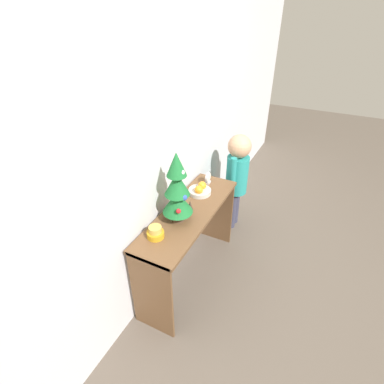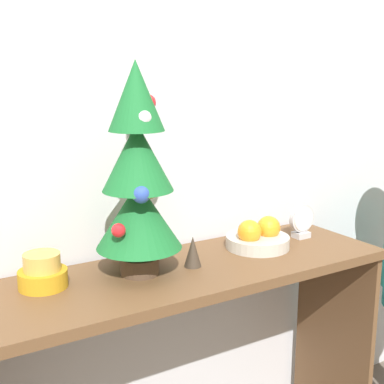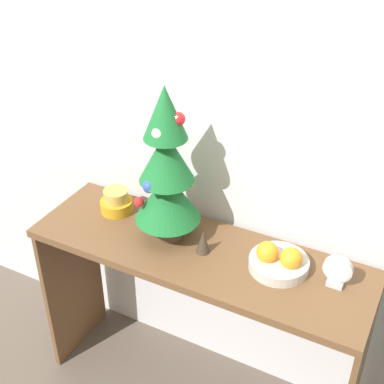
{
  "view_description": "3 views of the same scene",
  "coord_description": "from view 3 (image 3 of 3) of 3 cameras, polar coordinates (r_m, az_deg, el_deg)",
  "views": [
    {
      "loc": [
        -1.78,
        -0.73,
        2.23
      ],
      "look_at": [
        -0.01,
        0.17,
        0.96
      ],
      "focal_mm": 28.0,
      "sensor_mm": 36.0,
      "label": 1
    },
    {
      "loc": [
        -0.74,
        -1.06,
        1.32
      ],
      "look_at": [
        0.04,
        0.23,
        0.98
      ],
      "focal_mm": 50.0,
      "sensor_mm": 36.0,
      "label": 2
    },
    {
      "loc": [
        0.67,
        -1.14,
        1.97
      ],
      "look_at": [
        -0.03,
        0.2,
        1.0
      ],
      "focal_mm": 50.0,
      "sensor_mm": 36.0,
      "label": 3
    }
  ],
  "objects": [
    {
      "name": "back_wall",
      "position": [
        1.85,
        4.16,
        9.82
      ],
      "size": [
        7.0,
        0.05,
        2.5
      ],
      "primitive_type": "cube",
      "color": "silver",
      "rests_on": "ground_plane"
    },
    {
      "name": "console_table",
      "position": [
        2.03,
        0.62,
        -10.01
      ],
      "size": [
        1.25,
        0.39,
        0.77
      ],
      "color": "brown",
      "rests_on": "ground_plane"
    },
    {
      "name": "mini_tree",
      "position": [
        1.83,
        -2.72,
        2.36
      ],
      "size": [
        0.24,
        0.24,
        0.59
      ],
      "color": "#4C3828",
      "rests_on": "console_table"
    },
    {
      "name": "fruit_bowl",
      "position": [
        1.84,
        9.25,
        -7.25
      ],
      "size": [
        0.2,
        0.2,
        0.1
      ],
      "color": "#B7B2A8",
      "rests_on": "console_table"
    },
    {
      "name": "singing_bowl",
      "position": [
        2.11,
        -8.06,
        -1.07
      ],
      "size": [
        0.13,
        0.13,
        0.09
      ],
      "color": "#B78419",
      "rests_on": "console_table"
    },
    {
      "name": "desk_clock",
      "position": [
        1.8,
        15.24,
        -8.2
      ],
      "size": [
        0.1,
        0.04,
        0.12
      ],
      "color": "#B2B2B7",
      "rests_on": "console_table"
    },
    {
      "name": "figurine",
      "position": [
        1.88,
        1.2,
        -5.29
      ],
      "size": [
        0.05,
        0.05,
        0.09
      ],
      "color": "#382D23",
      "rests_on": "console_table"
    }
  ]
}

